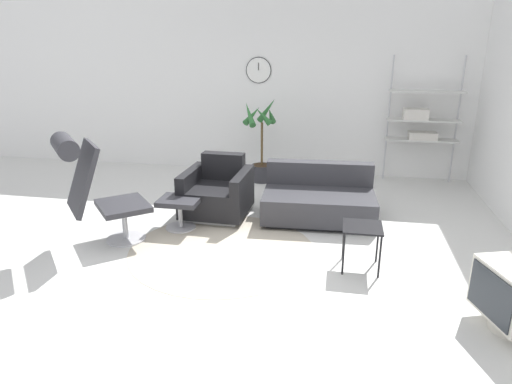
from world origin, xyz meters
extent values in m
plane|color=silver|center=(0.00, 0.00, 0.00)|extent=(12.00, 12.00, 0.00)
cube|color=white|center=(0.00, 3.08, 1.40)|extent=(12.00, 0.06, 2.80)
cylinder|color=black|center=(-0.35, 3.04, 1.69)|extent=(0.42, 0.01, 0.42)
cylinder|color=white|center=(-0.35, 3.04, 1.69)|extent=(0.39, 0.02, 0.39)
cube|color=black|center=(-0.35, 3.02, 1.75)|extent=(0.01, 0.01, 0.12)
cylinder|color=#BCB29E|center=(-0.16, -0.16, 0.00)|extent=(2.01, 2.01, 0.01)
cylinder|color=#BCBCC1|center=(-1.31, -0.10, 0.01)|extent=(0.62, 0.62, 0.02)
cylinder|color=#BCBCC1|center=(-1.31, -0.10, 0.20)|extent=(0.06, 0.06, 0.35)
cube|color=#2D2D33|center=(-1.31, -0.10, 0.41)|extent=(0.78, 0.79, 0.06)
cube|color=#2D2D33|center=(-1.60, -0.35, 0.80)|extent=(0.62, 0.65, 0.73)
cylinder|color=#2D2D33|center=(-1.70, -0.43, 1.15)|extent=(0.51, 0.54, 0.21)
cylinder|color=#BCBCC1|center=(-0.81, 0.34, 0.01)|extent=(0.36, 0.36, 0.02)
cylinder|color=#BCBCC1|center=(-0.81, 0.34, 0.17)|extent=(0.05, 0.05, 0.30)
cube|color=#2D2D33|center=(-0.81, 0.34, 0.35)|extent=(0.48, 0.41, 0.06)
cube|color=silver|center=(-0.48, 0.83, 0.03)|extent=(0.67, 0.70, 0.06)
cube|color=black|center=(-0.48, 0.83, 0.23)|extent=(0.58, 0.85, 0.34)
cube|color=black|center=(-0.47, 1.15, 0.58)|extent=(0.56, 0.20, 0.35)
cube|color=black|center=(-0.14, 0.82, 0.33)|extent=(0.14, 0.83, 0.53)
cube|color=black|center=(-0.82, 0.84, 0.33)|extent=(0.14, 0.83, 0.53)
cube|color=black|center=(0.81, 0.92, 0.03)|extent=(1.27, 0.82, 0.05)
cube|color=#333338|center=(0.81, 0.92, 0.21)|extent=(1.41, 0.97, 0.32)
cube|color=#333338|center=(0.79, 1.27, 0.51)|extent=(1.38, 0.27, 0.30)
cube|color=black|center=(1.29, -0.29, 0.44)|extent=(0.38, 0.38, 0.02)
cylinder|color=black|center=(1.12, -0.46, 0.22)|extent=(0.02, 0.02, 0.43)
cylinder|color=black|center=(1.46, -0.46, 0.22)|extent=(0.02, 0.02, 0.43)
cylinder|color=black|center=(1.12, -0.12, 0.22)|extent=(0.02, 0.02, 0.43)
cylinder|color=black|center=(1.46, -0.12, 0.22)|extent=(0.02, 0.02, 0.43)
cylinder|color=beige|center=(2.44, -1.12, 0.06)|extent=(0.34, 0.34, 0.12)
cube|color=#282D33|center=(2.22, -1.19, 0.33)|extent=(0.17, 0.48, 0.37)
cylinder|color=#333338|center=(-0.18, 2.41, 0.13)|extent=(0.33, 0.33, 0.27)
cylinder|color=#382819|center=(-0.18, 2.41, 0.26)|extent=(0.30, 0.30, 0.02)
cylinder|color=brown|center=(-0.18, 2.41, 0.61)|extent=(0.04, 0.04, 0.68)
cone|color=#2D6B33|center=(-0.04, 2.41, 1.06)|extent=(0.12, 0.35, 0.31)
cone|color=#2D6B33|center=(-0.12, 2.54, 1.12)|extent=(0.37, 0.24, 0.42)
cone|color=#2D6B33|center=(-0.34, 2.49, 1.04)|extent=(0.27, 0.41, 0.29)
cone|color=#2D6B33|center=(-0.36, 2.33, 1.09)|extent=(0.29, 0.46, 0.36)
cone|color=#2D6B33|center=(-0.14, 2.32, 1.06)|extent=(0.30, 0.19, 0.30)
cylinder|color=#BCBCC1|center=(1.75, 2.91, 0.97)|extent=(0.03, 0.03, 1.95)
cylinder|color=#BCBCC1|center=(2.77, 2.91, 0.97)|extent=(0.03, 0.03, 1.95)
cube|color=silver|center=(2.26, 2.79, 0.69)|extent=(1.08, 0.28, 0.02)
cube|color=silver|center=(2.26, 2.79, 1.00)|extent=(1.08, 0.28, 0.02)
cube|color=silver|center=(2.26, 2.79, 1.43)|extent=(1.08, 0.28, 0.02)
cube|color=beige|center=(2.27, 2.78, 0.76)|extent=(0.42, 0.24, 0.11)
cube|color=silver|center=(2.13, 2.78, 1.09)|extent=(0.36, 0.24, 0.16)
camera|label=1|loc=(1.03, -4.50, 2.18)|focal=32.00mm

